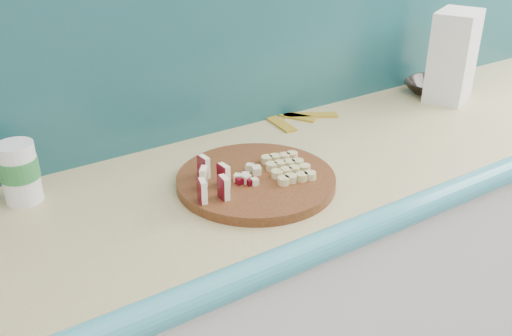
{
  "coord_description": "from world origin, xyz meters",
  "views": [
    {
      "loc": [
        -0.84,
        0.53,
        1.52
      ],
      "look_at": [
        -0.22,
        1.47,
        0.95
      ],
      "focal_mm": 40.0,
      "sensor_mm": 36.0,
      "label": 1
    }
  ],
  "objects": [
    {
      "name": "cutting_board",
      "position": [
        -0.22,
        1.47,
        0.92
      ],
      "size": [
        0.43,
        0.43,
        0.02
      ],
      "primitive_type": "cylinder",
      "rotation": [
        0.0,
        0.0,
        -0.25
      ],
      "color": "#411D0E",
      "rests_on": "kitchen_counter"
    },
    {
      "name": "kitchen_counter",
      "position": [
        0.1,
        1.5,
        0.46
      ],
      "size": [
        2.2,
        0.63,
        0.91
      ],
      "color": "silver",
      "rests_on": "ground"
    },
    {
      "name": "brown_bowl",
      "position": [
        0.58,
        1.67,
        0.93
      ],
      "size": [
        0.21,
        0.21,
        0.04
      ],
      "primitive_type": "imported",
      "rotation": [
        0.0,
        0.0,
        0.31
      ],
      "color": "black",
      "rests_on": "kitchen_counter"
    },
    {
      "name": "apple_wedges",
      "position": [
        -0.33,
        1.47,
        0.96
      ],
      "size": [
        0.09,
        0.14,
        0.05
      ],
      "color": "#FEEECB",
      "rests_on": "cutting_board"
    },
    {
      "name": "canister",
      "position": [
        -0.67,
        1.68,
        0.98
      ],
      "size": [
        0.08,
        0.08,
        0.13
      ],
      "rotation": [
        0.0,
        0.0,
        0.22
      ],
      "color": "white",
      "rests_on": "kitchen_counter"
    },
    {
      "name": "flour_bag",
      "position": [
        0.59,
        1.61,
        1.04
      ],
      "size": [
        0.19,
        0.17,
        0.27
      ],
      "primitive_type": "cube",
      "rotation": [
        0.0,
        0.0,
        0.43
      ],
      "color": "white",
      "rests_on": "kitchen_counter"
    },
    {
      "name": "backsplash",
      "position": [
        0.1,
        1.79,
        1.16
      ],
      "size": [
        2.2,
        0.02,
        0.5
      ],
      "primitive_type": "cube",
      "color": "teal",
      "rests_on": "kitchen_counter"
    },
    {
      "name": "banana_peel",
      "position": [
        0.09,
        1.74,
        0.91
      ],
      "size": [
        0.21,
        0.18,
        0.01
      ],
      "rotation": [
        0.0,
        0.0,
        0.34
      ],
      "color": "gold",
      "rests_on": "kitchen_counter"
    },
    {
      "name": "apple_chunks",
      "position": [
        -0.24,
        1.47,
        0.94
      ],
      "size": [
        0.06,
        0.06,
        0.02
      ],
      "color": "beige",
      "rests_on": "cutting_board"
    },
    {
      "name": "banana_slices",
      "position": [
        -0.15,
        1.45,
        0.94
      ],
      "size": [
        0.12,
        0.15,
        0.02
      ],
      "color": "#CDBF7D",
      "rests_on": "cutting_board"
    }
  ]
}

